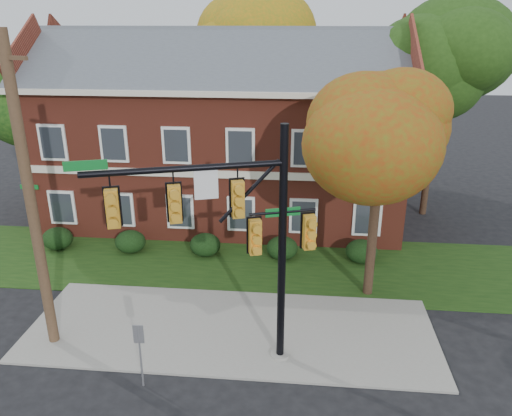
# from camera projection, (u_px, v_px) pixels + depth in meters

# --- Properties ---
(ground) EXTENTS (120.00, 120.00, 0.00)m
(ground) POSITION_uv_depth(u_px,v_px,m) (227.00, 348.00, 16.41)
(ground) COLOR black
(ground) RESTS_ON ground
(sidewalk) EXTENTS (14.00, 5.00, 0.08)m
(sidewalk) POSITION_uv_depth(u_px,v_px,m) (231.00, 329.00, 17.33)
(sidewalk) COLOR gray
(sidewalk) RESTS_ON ground
(grass_strip) EXTENTS (30.00, 6.00, 0.04)m
(grass_strip) POSITION_uv_depth(u_px,v_px,m) (247.00, 264.00, 21.98)
(grass_strip) COLOR #193811
(grass_strip) RESTS_ON ground
(apartment_building) EXTENTS (18.80, 8.80, 9.74)m
(apartment_building) POSITION_uv_depth(u_px,v_px,m) (221.00, 124.00, 25.92)
(apartment_building) COLOR maroon
(apartment_building) RESTS_ON ground
(hedge_far_left) EXTENTS (1.40, 1.26, 1.05)m
(hedge_far_left) POSITION_uv_depth(u_px,v_px,m) (57.00, 239.00, 23.26)
(hedge_far_left) COLOR black
(hedge_far_left) RESTS_ON ground
(hedge_left) EXTENTS (1.40, 1.26, 1.05)m
(hedge_left) POSITION_uv_depth(u_px,v_px,m) (130.00, 242.00, 22.95)
(hedge_left) COLOR black
(hedge_left) RESTS_ON ground
(hedge_center) EXTENTS (1.40, 1.26, 1.05)m
(hedge_center) POSITION_uv_depth(u_px,v_px,m) (205.00, 245.00, 22.63)
(hedge_center) COLOR black
(hedge_center) RESTS_ON ground
(hedge_right) EXTENTS (1.40, 1.26, 1.05)m
(hedge_right) POSITION_uv_depth(u_px,v_px,m) (282.00, 248.00, 22.31)
(hedge_right) COLOR black
(hedge_right) RESTS_ON ground
(hedge_far_right) EXTENTS (1.40, 1.26, 1.05)m
(hedge_far_right) POSITION_uv_depth(u_px,v_px,m) (361.00, 251.00, 22.00)
(hedge_far_right) COLOR black
(hedge_far_right) RESTS_ON ground
(tree_near_right) EXTENTS (4.50, 4.25, 8.58)m
(tree_near_right) POSITION_uv_depth(u_px,v_px,m) (390.00, 127.00, 17.14)
(tree_near_right) COLOR black
(tree_near_right) RESTS_ON ground
(tree_left_rear) EXTENTS (5.40, 5.10, 8.88)m
(tree_left_rear) POSITION_uv_depth(u_px,v_px,m) (27.00, 91.00, 25.15)
(tree_left_rear) COLOR black
(tree_left_rear) RESTS_ON ground
(tree_right_rear) EXTENTS (6.30, 5.95, 10.62)m
(tree_right_rear) POSITION_uv_depth(u_px,v_px,m) (449.00, 62.00, 24.57)
(tree_right_rear) COLOR black
(tree_right_rear) RESTS_ON ground
(tree_far_rear) EXTENTS (6.84, 6.46, 11.52)m
(tree_far_rear) POSITION_uv_depth(u_px,v_px,m) (261.00, 40.00, 31.70)
(tree_far_rear) COLOR black
(tree_far_rear) RESTS_ON ground
(traffic_signal) EXTENTS (6.49, 2.25, 7.55)m
(traffic_signal) POSITION_uv_depth(u_px,v_px,m) (236.00, 227.00, 14.00)
(traffic_signal) COLOR gray
(traffic_signal) RESTS_ON ground
(utility_pole) EXTENTS (1.50, 0.62, 9.95)m
(utility_pole) POSITION_uv_depth(u_px,v_px,m) (31.00, 201.00, 14.94)
(utility_pole) COLOR #4A3522
(utility_pole) RESTS_ON ground
(sign_post) EXTENTS (0.30, 0.06, 2.10)m
(sign_post) POSITION_uv_depth(u_px,v_px,m) (140.00, 345.00, 14.24)
(sign_post) COLOR slate
(sign_post) RESTS_ON ground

